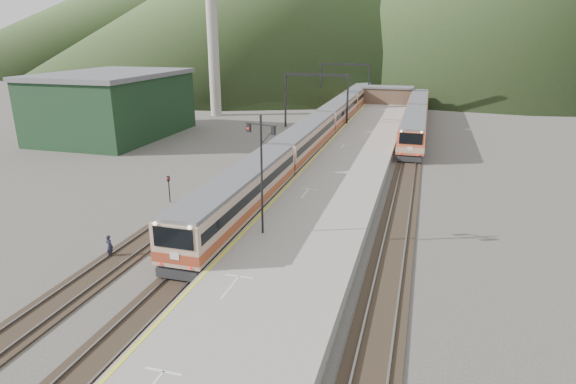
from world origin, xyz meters
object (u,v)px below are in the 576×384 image
(main_train, at_px, (324,124))
(worker, at_px, (110,246))
(signal_mast, at_px, (261,164))
(second_train, at_px, (416,116))

(main_train, distance_m, worker, 39.03)
(signal_mast, distance_m, worker, 10.92)
(main_train, distance_m, signal_mast, 34.77)
(main_train, bearing_deg, second_train, 41.81)
(main_train, bearing_deg, worker, -98.40)
(main_train, height_order, signal_mast, signal_mast)
(main_train, bearing_deg, signal_mast, -84.86)
(second_train, xyz_separation_m, signal_mast, (-8.40, -44.72, 3.67))
(main_train, height_order, worker, main_train)
(signal_mast, height_order, worker, signal_mast)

